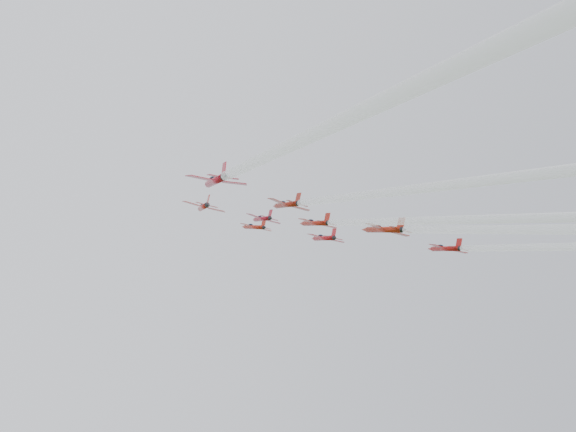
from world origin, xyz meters
name	(u,v)px	position (x,y,z in m)	size (l,w,h in m)	color
jet_lead	(254,227)	(3.37, 28.20, 153.58)	(9.13, 11.97, 6.63)	#AC1F10
jet_row2_left	(203,207)	(-14.98, 15.53, 147.33)	(10.16, 13.34, 7.38)	#AE1610
jet_row2_center	(262,219)	(-2.52, 10.17, 144.67)	(8.55, 11.22, 6.21)	#A20F20
jet_row2_right	(324,238)	(16.83, 15.53, 147.33)	(10.12, 13.28, 7.35)	#AD1018
jet_center	(447,214)	(3.83, -42.63, 118.53)	(9.15, 89.38, 44.96)	#A51C0F
jet_rear_farleft	(377,131)	(-24.43, -64.89, 107.53)	(10.65, 104.08, 52.36)	#B31122
jet_rear_left	(421,185)	(-8.93, -52.19, 113.80)	(8.61, 84.10, 42.30)	maroon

